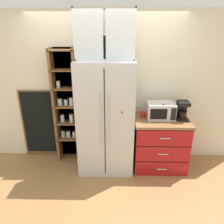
# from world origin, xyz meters

# --- Properties ---
(ground_plane) EXTENTS (10.55, 10.55, 0.00)m
(ground_plane) POSITION_xyz_m (0.00, 0.00, 0.00)
(ground_plane) COLOR #9E7042
(wall_back_cream) EXTENTS (4.87, 0.10, 2.55)m
(wall_back_cream) POSITION_xyz_m (0.00, 0.40, 1.27)
(wall_back_cream) COLOR silver
(wall_back_cream) RESTS_ON ground
(refrigerator) EXTENTS (0.88, 0.70, 1.83)m
(refrigerator) POSITION_xyz_m (0.00, 0.01, 0.92)
(refrigerator) COLOR silver
(refrigerator) RESTS_ON ground
(pantry_shelf_column) EXTENTS (0.45, 0.27, 1.99)m
(pantry_shelf_column) POSITION_xyz_m (-0.69, 0.29, 1.00)
(pantry_shelf_column) COLOR brown
(pantry_shelf_column) RESTS_ON ground
(counter_cabinet) EXTENTS (0.89, 0.67, 0.88)m
(counter_cabinet) POSITION_xyz_m (0.91, 0.03, 0.44)
(counter_cabinet) COLOR #A8161C
(counter_cabinet) RESTS_ON ground
(microwave) EXTENTS (0.44, 0.33, 0.26)m
(microwave) POSITION_xyz_m (0.89, 0.08, 1.01)
(microwave) COLOR silver
(microwave) RESTS_ON counter_cabinet
(coffee_maker) EXTENTS (0.17, 0.20, 0.31)m
(coffee_maker) POSITION_xyz_m (1.23, 0.04, 1.04)
(coffee_maker) COLOR black
(coffee_maker) RESTS_ON counter_cabinet
(mug_red) EXTENTS (0.12, 0.09, 0.10)m
(mug_red) POSITION_xyz_m (0.61, 0.11, 0.93)
(mug_red) COLOR red
(mug_red) RESTS_ON counter_cabinet
(bottle_green) EXTENTS (0.06, 0.06, 0.25)m
(bottle_green) POSITION_xyz_m (0.91, -0.01, 0.99)
(bottle_green) COLOR #285B33
(bottle_green) RESTS_ON counter_cabinet
(bottle_clear) EXTENTS (0.06, 0.06, 0.27)m
(bottle_clear) POSITION_xyz_m (0.91, -0.01, 1.01)
(bottle_clear) COLOR silver
(bottle_clear) RESTS_ON counter_cabinet
(upper_cabinet) EXTENTS (0.84, 0.32, 0.69)m
(upper_cabinet) POSITION_xyz_m (-0.00, 0.06, 2.18)
(upper_cabinet) COLOR silver
(upper_cabinet) RESTS_ON refrigerator
(chalkboard_menu) EXTENTS (0.60, 0.04, 1.27)m
(chalkboard_menu) POSITION_xyz_m (-1.23, 0.33, 0.64)
(chalkboard_menu) COLOR brown
(chalkboard_menu) RESTS_ON ground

